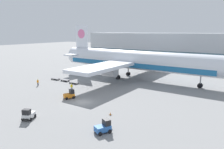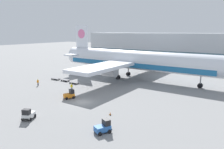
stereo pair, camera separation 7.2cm
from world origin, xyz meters
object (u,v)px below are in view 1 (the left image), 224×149
airplane_main (133,61)px  baggage_tug_far (104,127)px  ground_crew_near (38,82)px  baggage_tug_mid (70,95)px  baggage_tug_foreground (28,115)px  baggage_dolly_lead (55,78)px  baggage_dolly_third (74,82)px  ground_crew_far (72,87)px  baggage_dolly_second (65,80)px  traffic_cone_near (110,113)px

airplane_main → baggage_tug_far: airplane_main is taller
baggage_tug_far → ground_crew_near: baggage_tug_far is taller
baggage_tug_mid → ground_crew_near: size_ratio=1.54×
baggage_tug_foreground → baggage_dolly_lead: 31.53m
baggage_dolly_lead → baggage_tug_far: bearing=-30.4°
ground_crew_near → airplane_main: bearing=-35.2°
baggage_tug_mid → baggage_dolly_third: baggage_tug_mid is taller
baggage_tug_foreground → airplane_main: bearing=155.1°
ground_crew_near → ground_crew_far: bearing=-80.5°
airplane_main → baggage_dolly_third: bearing=-124.8°
baggage_tug_mid → airplane_main: bearing=23.0°
baggage_dolly_second → baggage_dolly_third: (4.46, -0.91, 0.00)m
airplane_main → ground_crew_far: airplane_main is taller
baggage_dolly_third → ground_crew_near: 9.92m
baggage_dolly_lead → baggage_dolly_third: same height
baggage_tug_far → baggage_dolly_second: bearing=80.4°
airplane_main → baggage_tug_foreground: airplane_main is taller
baggage_dolly_third → ground_crew_far: bearing=-49.5°
baggage_dolly_second → ground_crew_far: size_ratio=2.05×
airplane_main → baggage_tug_far: bearing=-67.3°
baggage_tug_far → baggage_dolly_second: baggage_tug_far is taller
baggage_tug_foreground → baggage_dolly_third: baggage_tug_foreground is taller
baggage_tug_mid → baggage_tug_far: same height
baggage_tug_foreground → baggage_dolly_third: 26.29m
baggage_tug_far → ground_crew_near: 34.55m
baggage_dolly_second → ground_crew_near: (-2.32, -8.12, 0.70)m
baggage_tug_mid → ground_crew_far: baggage_tug_mid is taller
baggage_dolly_lead → baggage_tug_mid: bearing=-31.9°
baggage_tug_mid → baggage_tug_far: 18.81m
baggage_tug_mid → baggage_dolly_lead: size_ratio=0.75×
baggage_dolly_lead → airplane_main: bearing=38.5°
baggage_tug_foreground → traffic_cone_near: (10.60, 9.39, -0.59)m
baggage_tug_foreground → baggage_dolly_third: bearing=-179.9°
baggage_dolly_third → traffic_cone_near: 26.28m
baggage_dolly_third → traffic_cone_near: size_ratio=6.40×
baggage_tug_foreground → baggage_dolly_second: 29.28m
baggage_dolly_third → ground_crew_near: bearing=-131.3°
ground_crew_near → baggage_tug_mid: bearing=-100.2°
baggage_tug_foreground → traffic_cone_near: 14.18m
airplane_main → baggage_tug_mid: size_ratio=20.66×
baggage_dolly_third → ground_crew_far: (4.74, -5.96, 0.69)m
baggage_tug_mid → baggage_dolly_lead: 20.98m
baggage_tug_mid → baggage_dolly_lead: bearing=83.6°
airplane_main → baggage_dolly_third: (-10.94, -15.14, -5.45)m
baggage_tug_far → baggage_dolly_third: baggage_tug_far is taller
airplane_main → baggage_dolly_lead: airplane_main is taller
baggage_dolly_third → ground_crew_far: ground_crew_far is taller
baggage_tug_mid → baggage_dolly_second: size_ratio=0.75×
baggage_tug_foreground → ground_crew_far: size_ratio=1.55×
airplane_main → ground_crew_near: airplane_main is taller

